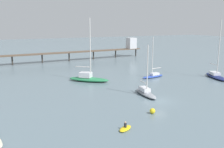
% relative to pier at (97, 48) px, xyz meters
% --- Properties ---
extents(ground_plane, '(400.00, 400.00, 0.00)m').
position_rel_pier_xyz_m(ground_plane, '(-11.36, -55.26, -4.09)').
color(ground_plane, slate).
extents(pier, '(61.43, 5.92, 7.77)m').
position_rel_pier_xyz_m(pier, '(0.00, 0.00, 0.00)').
color(pier, brown).
rests_on(pier, ground_plane).
extents(sailboat_gray, '(2.92, 7.84, 9.79)m').
position_rel_pier_xyz_m(sailboat_gray, '(-11.44, -50.85, -3.44)').
color(sailboat_gray, gray).
rests_on(sailboat_gray, ground_plane).
extents(sailboat_blue, '(7.10, 2.96, 10.38)m').
position_rel_pier_xyz_m(sailboat_blue, '(-0.48, -38.07, -3.47)').
color(sailboat_blue, '#2D4CB7').
rests_on(sailboat_blue, ground_plane).
extents(sailboat_navy, '(6.01, 9.68, 14.73)m').
position_rel_pier_xyz_m(sailboat_navy, '(13.44, -45.72, -3.34)').
color(sailboat_navy, navy).
rests_on(sailboat_navy, ground_plane).
extents(sailboat_green, '(9.34, 8.90, 14.95)m').
position_rel_pier_xyz_m(sailboat_green, '(-17.14, -34.85, -3.22)').
color(sailboat_green, '#287F4C').
rests_on(sailboat_green, ground_plane).
extents(dinghy_yellow, '(2.64, 2.23, 1.14)m').
position_rel_pier_xyz_m(dinghy_yellow, '(-22.93, -63.21, -3.87)').
color(dinghy_yellow, yellow).
rests_on(dinghy_yellow, ground_plane).
extents(mooring_buoy_near, '(0.86, 0.86, 0.86)m').
position_rel_pier_xyz_m(mooring_buoy_near, '(-16.23, -59.87, -3.66)').
color(mooring_buoy_near, yellow).
rests_on(mooring_buoy_near, ground_plane).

